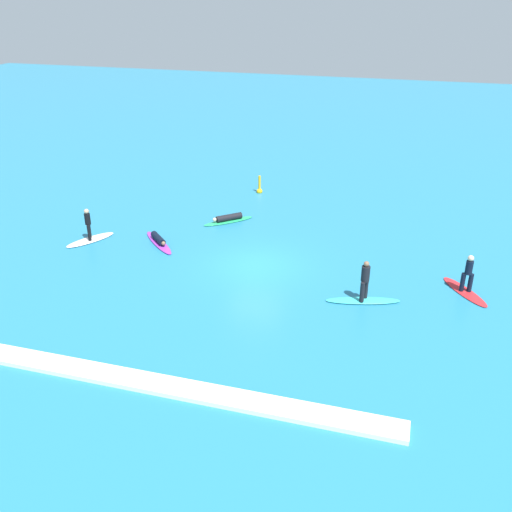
{
  "coord_description": "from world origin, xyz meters",
  "views": [
    {
      "loc": [
        6.67,
        -23.13,
        12.19
      ],
      "look_at": [
        0.0,
        0.0,
        0.5
      ],
      "focal_mm": 39.78,
      "sensor_mm": 36.0,
      "label": 1
    }
  ],
  "objects_px": {
    "surfer_on_green_board": "(228,219)",
    "surfer_on_purple_board": "(159,241)",
    "surfer_on_teal_board": "(364,291)",
    "marker_buoy": "(259,189)",
    "surfer_on_red_board": "(466,282)",
    "surfer_on_white_board": "(90,234)"
  },
  "relations": [
    {
      "from": "surfer_on_green_board",
      "to": "surfer_on_purple_board",
      "type": "distance_m",
      "value": 4.53
    },
    {
      "from": "surfer_on_teal_board",
      "to": "marker_buoy",
      "type": "height_order",
      "value": "surfer_on_teal_board"
    },
    {
      "from": "surfer_on_red_board",
      "to": "surfer_on_purple_board",
      "type": "xyz_separation_m",
      "value": [
        -14.97,
        1.01,
        -0.33
      ]
    },
    {
      "from": "surfer_on_red_board",
      "to": "marker_buoy",
      "type": "relative_size",
      "value": 2.22
    },
    {
      "from": "surfer_on_purple_board",
      "to": "surfer_on_green_board",
      "type": "bearing_deg",
      "value": 101.11
    },
    {
      "from": "surfer_on_red_board",
      "to": "marker_buoy",
      "type": "bearing_deg",
      "value": -165.0
    },
    {
      "from": "surfer_on_red_board",
      "to": "surfer_on_green_board",
      "type": "distance_m",
      "value": 13.34
    },
    {
      "from": "surfer_on_teal_board",
      "to": "surfer_on_purple_board",
      "type": "relative_size",
      "value": 1.19
    },
    {
      "from": "surfer_on_purple_board",
      "to": "marker_buoy",
      "type": "relative_size",
      "value": 2.22
    },
    {
      "from": "surfer_on_red_board",
      "to": "surfer_on_green_board",
      "type": "relative_size",
      "value": 1.04
    },
    {
      "from": "surfer_on_teal_board",
      "to": "surfer_on_purple_board",
      "type": "height_order",
      "value": "surfer_on_teal_board"
    },
    {
      "from": "surfer_on_green_board",
      "to": "surfer_on_white_board",
      "type": "bearing_deg",
      "value": -6.52
    },
    {
      "from": "surfer_on_red_board",
      "to": "marker_buoy",
      "type": "xyz_separation_m",
      "value": [
        -12.09,
        9.96,
        -0.24
      ]
    },
    {
      "from": "surfer_on_red_board",
      "to": "surfer_on_teal_board",
      "type": "bearing_deg",
      "value": -99.6
    },
    {
      "from": "surfer_on_white_board",
      "to": "surfer_on_purple_board",
      "type": "relative_size",
      "value": 1.02
    },
    {
      "from": "surfer_on_white_board",
      "to": "surfer_on_purple_board",
      "type": "bearing_deg",
      "value": 130.32
    },
    {
      "from": "surfer_on_white_board",
      "to": "surfer_on_green_board",
      "type": "relative_size",
      "value": 1.05
    },
    {
      "from": "surfer_on_purple_board",
      "to": "surfer_on_white_board",
      "type": "bearing_deg",
      "value": -124.64
    },
    {
      "from": "surfer_on_purple_board",
      "to": "marker_buoy",
      "type": "xyz_separation_m",
      "value": [
        2.88,
        8.95,
        0.09
      ]
    },
    {
      "from": "surfer_on_white_board",
      "to": "surfer_on_teal_board",
      "type": "distance_m",
      "value": 14.58
    },
    {
      "from": "surfer_on_white_board",
      "to": "marker_buoy",
      "type": "relative_size",
      "value": 2.25
    },
    {
      "from": "surfer_on_red_board",
      "to": "surfer_on_teal_board",
      "type": "height_order",
      "value": "surfer_on_teal_board"
    }
  ]
}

